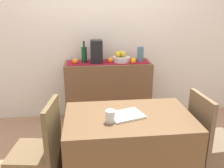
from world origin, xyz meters
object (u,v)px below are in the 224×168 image
Objects in this scene: chair_near_window at (38,168)px; coffee_maker at (96,52)px; wine_bottle at (84,55)px; fruit_bowl at (121,59)px; ceramic_vase at (140,54)px; chair_by_corner at (211,156)px; open_book at (126,115)px; coffee_cup at (110,116)px; sideboard_console at (108,92)px; dining_table at (128,152)px.

coffee_maker is at bearing 66.41° from chair_near_window.
fruit_bowl is at bearing -0.00° from wine_bottle.
ceramic_vase is 0.23× the size of chair_by_corner.
fruit_bowl is 1.18× the size of ceramic_vase.
wine_bottle reaches higher than chair_by_corner.
open_book is at bearing -179.32° from chair_by_corner.
wine_bottle is at bearing 180.00° from fruit_bowl.
open_book is (-0.43, -1.41, -0.24)m from ceramic_vase.
fruit_bowl is 0.27m from ceramic_vase.
fruit_bowl is 1.54m from coffee_cup.
chair_near_window is 1.00× the size of chair_by_corner.
chair_near_window is (-0.96, -1.40, -0.65)m from fruit_bowl.
coffee_maker is at bearing 180.00° from sideboard_console.
chair_by_corner is at bearing -53.98° from coffee_maker.
coffee_maker reaches higher than ceramic_vase.
coffee_maker is 1.45m from open_book.
ceramic_vase reaches higher than fruit_bowl.
chair_by_corner reaches higher than sideboard_console.
sideboard_console is 3.86× the size of coffee_maker.
dining_table is at bearing -75.20° from wine_bottle.
open_book is 0.97m from chair_by_corner.
fruit_bowl reaches higher than sideboard_console.
chair_by_corner reaches higher than coffee_cup.
chair_near_window is at bearing 161.90° from open_book.
chair_by_corner is at bearing 0.04° from chair_near_window.
ceramic_vase reaches higher than coffee_cup.
open_book is 2.76× the size of coffee_cup.
sideboard_console reaches higher than open_book.
sideboard_console is 1.08× the size of dining_table.
ceramic_vase is at bearing 68.86° from coffee_cup.
coffee_maker reaches higher than open_book.
fruit_bowl is 0.27× the size of chair_by_corner.
coffee_maker is at bearing 98.26° from dining_table.
chair_by_corner is (0.84, 0.01, -0.48)m from open_book.
sideboard_console is 1.66m from chair_by_corner.
chair_near_window is at bearing -179.96° from chair_by_corner.
chair_near_window is (-1.22, -1.40, -0.72)m from ceramic_vase.
chair_near_window is at bearing -124.34° from fruit_bowl.
sideboard_console is 1.45m from open_book.
open_book is at bearing -0.63° from chair_near_window.
open_book is 0.18m from coffee_cup.
coffee_cup is (-0.17, -0.10, 0.42)m from dining_table.
dining_table is (0.37, -1.40, -0.63)m from wine_bottle.
open_book is at bearing -107.08° from ceramic_vase.
wine_bottle reaches higher than chair_near_window.
chair_near_window reaches higher than sideboard_console.
wine_bottle is 0.33× the size of chair_near_window.
wine_bottle is at bearing 180.00° from ceramic_vase.
open_book is at bearing 30.97° from coffee_cup.
coffee_maker is at bearing 79.72° from open_book.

